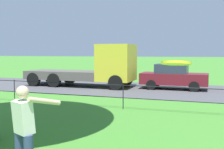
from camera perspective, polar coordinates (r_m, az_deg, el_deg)
street_strip at (r=16.64m, az=17.24°, el=-3.38°), size 80.00×7.13×0.01m
park_fence at (r=10.52m, az=16.04°, el=-4.18°), size 36.52×0.04×1.00m
person_thrower at (r=5.09m, az=-17.62°, el=-10.86°), size 0.73×0.69×1.68m
frisbee at (r=2.57m, az=13.03°, el=2.32°), size 0.28×0.28×0.06m
flatbed_truck_left at (r=18.11m, az=-3.51°, el=1.30°), size 7.30×2.42×2.75m
car_maroon_center at (r=17.36m, az=12.52°, el=-0.39°), size 4.02×1.85×1.54m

